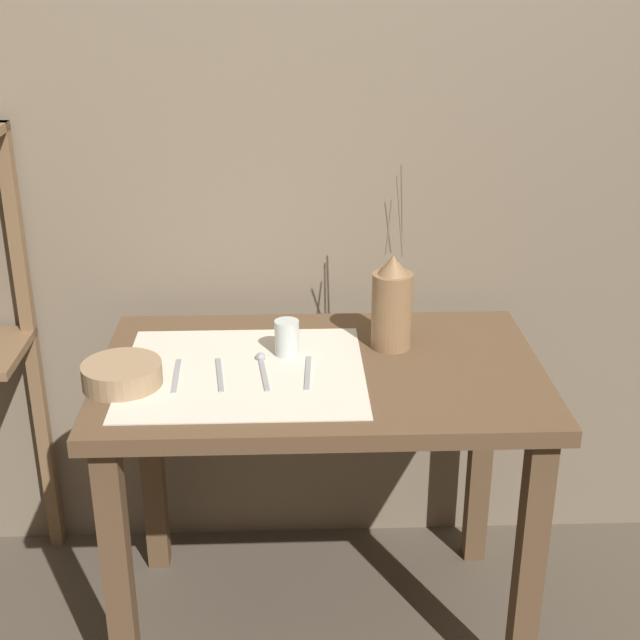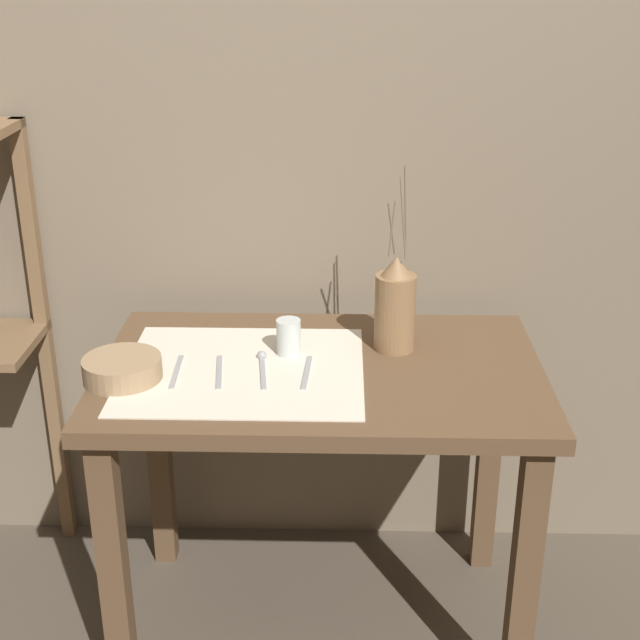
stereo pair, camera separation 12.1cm
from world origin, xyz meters
name	(u,v)px [view 1 (the left image)]	position (x,y,z in m)	size (l,w,h in m)	color
ground_plane	(321,621)	(0.00, 0.00, 0.00)	(12.00, 12.00, 0.00)	brown
stone_wall_back	(315,148)	(0.00, 0.44, 1.20)	(7.00, 0.06, 2.40)	#7A6B56
wooden_table	(321,412)	(0.00, 0.00, 0.64)	(1.06, 0.66, 0.77)	brown
linen_cloth	(244,372)	(-0.18, -0.03, 0.77)	(0.57, 0.49, 0.00)	beige
pitcher_with_flowers	(392,305)	(0.18, 0.11, 0.88)	(0.10, 0.10, 0.46)	olive
wooden_bowl	(122,374)	(-0.46, -0.08, 0.80)	(0.18, 0.18, 0.05)	#9E7F5B
glass_tumbler_near	(287,338)	(-0.08, 0.06, 0.82)	(0.06, 0.06, 0.09)	silver
knife_center	(176,376)	(-0.34, -0.05, 0.77)	(0.02, 0.17, 0.00)	#939399
fork_outer	(220,374)	(-0.24, -0.05, 0.77)	(0.03, 0.17, 0.00)	#939399
spoon_inner	(262,363)	(-0.14, 0.01, 0.78)	(0.04, 0.18, 0.02)	#939399
fork_inner	(308,373)	(-0.03, -0.04, 0.77)	(0.02, 0.17, 0.00)	#939399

